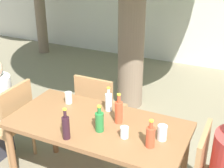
% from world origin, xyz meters
% --- Properties ---
extents(dining_table_front, '(1.58, 0.77, 0.76)m').
position_xyz_m(dining_table_front, '(0.00, 0.00, 0.67)').
color(dining_table_front, brown).
rests_on(dining_table_front, ground_plane).
extents(patio_chair_0, '(0.44, 0.44, 0.92)m').
position_xyz_m(patio_chair_0, '(-1.02, 0.00, 0.53)').
color(patio_chair_0, '#A87A4C').
rests_on(patio_chair_0, ground_plane).
extents(patio_chair_2, '(0.44, 0.44, 0.92)m').
position_xyz_m(patio_chair_2, '(-0.32, 0.62, 0.53)').
color(patio_chair_2, '#A87A4C').
rests_on(patio_chair_2, ground_plane).
extents(green_bottle_0, '(0.07, 0.07, 0.24)m').
position_xyz_m(green_bottle_0, '(0.08, -0.10, 0.85)').
color(green_bottle_0, '#287A38').
rests_on(green_bottle_0, dining_table_front).
extents(water_bottle_1, '(0.06, 0.06, 0.24)m').
position_xyz_m(water_bottle_1, '(-0.01, 0.25, 0.85)').
color(water_bottle_1, silver).
rests_on(water_bottle_1, dining_table_front).
extents(wine_bottle_2, '(0.06, 0.06, 0.27)m').
position_xyz_m(wine_bottle_2, '(-0.11, -0.31, 0.87)').
color(wine_bottle_2, '#331923').
rests_on(wine_bottle_2, dining_table_front).
extents(soda_bottle_3, '(0.07, 0.07, 0.24)m').
position_xyz_m(soda_bottle_3, '(0.53, -0.12, 0.85)').
color(soda_bottle_3, '#DB4C2D').
rests_on(soda_bottle_3, dining_table_front).
extents(soda_bottle_4, '(0.07, 0.07, 0.28)m').
position_xyz_m(soda_bottle_4, '(0.16, 0.09, 0.87)').
color(soda_bottle_4, '#DB4C2D').
rests_on(soda_bottle_4, dining_table_front).
extents(drinking_glass_0, '(0.08, 0.08, 0.13)m').
position_xyz_m(drinking_glass_0, '(0.58, 0.01, 0.82)').
color(drinking_glass_0, white).
rests_on(drinking_glass_0, dining_table_front).
extents(drinking_glass_1, '(0.07, 0.07, 0.09)m').
position_xyz_m(drinking_glass_1, '(0.30, -0.10, 0.81)').
color(drinking_glass_1, white).
rests_on(drinking_glass_1, dining_table_front).
extents(drinking_glass_2, '(0.07, 0.07, 0.11)m').
position_xyz_m(drinking_glass_2, '(-0.43, 0.21, 0.82)').
color(drinking_glass_2, silver).
rests_on(drinking_glass_2, dining_table_front).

